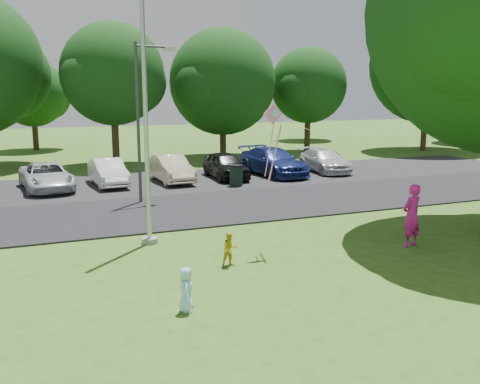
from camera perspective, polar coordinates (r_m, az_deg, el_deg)
name	(u,v)px	position (r m, az deg, el deg)	size (l,w,h in m)	color
ground	(333,281)	(13.68, 9.92, -9.29)	(120.00, 120.00, 0.00)	#2E5616
park_road	(214,207)	(21.51, -2.83, -1.61)	(60.00, 6.00, 0.06)	black
parking_strip	(172,182)	(27.62, -7.30, 1.10)	(42.00, 7.00, 0.06)	black
flagpole	(145,107)	(16.21, -10.07, 8.91)	(0.50, 0.50, 10.00)	#B7BABF
street_lamp	(143,108)	(22.40, -10.26, 8.81)	(1.82, 0.58, 6.55)	#3F3F44
trash_can	(236,176)	(25.98, -0.42, 1.73)	(0.68, 0.68, 1.09)	black
tree_row	(159,73)	(36.10, -8.68, 12.39)	(64.35, 11.94, 10.88)	#332316
horizon_trees	(161,94)	(46.04, -8.45, 10.29)	(77.46, 7.20, 7.02)	#332316
parked_cars	(185,168)	(27.60, -5.88, 2.59)	(20.02, 5.27, 1.47)	black
woman	(412,215)	(16.87, 17.83, -2.40)	(0.70, 0.46, 1.91)	#CC1B8A
child_yellow	(230,249)	(14.41, -1.08, -6.10)	(0.45, 0.35, 0.94)	gold
child_blue	(186,290)	(11.61, -5.76, -10.31)	(0.48, 0.31, 0.98)	#A0E0F6
kite	(276,131)	(15.29, 3.83, 6.56)	(4.37, 1.46, 2.53)	pink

